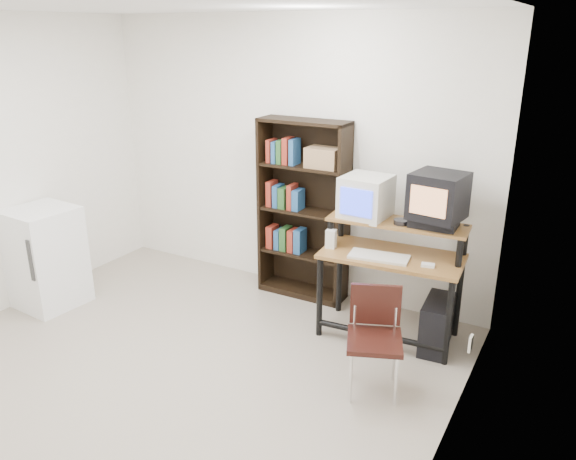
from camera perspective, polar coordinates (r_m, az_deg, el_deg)
The scene contains 18 objects.
floor at distance 4.40m, azimuth -13.22°, elevation -14.77°, with size 4.00×4.00×0.01m, color #B1A492.
ceiling at distance 3.66m, azimuth -16.59°, elevation 21.39°, with size 4.00×4.00×0.01m, color white.
back_wall at distance 5.39m, azimuth 0.07°, elevation 7.41°, with size 4.00×0.01×2.60m, color white.
right_wall at distance 2.89m, azimuth 15.53°, elevation -4.35°, with size 0.01×4.00×2.60m, color white.
computer_desk at distance 4.64m, azimuth 10.53°, elevation -3.01°, with size 1.17×0.65×0.98m.
crt_monitor at distance 4.67m, azimuth 7.92°, elevation 3.34°, with size 0.39×0.40×0.35m.
vcr at distance 4.56m, azimuth 14.59°, elevation 0.69°, with size 0.36×0.26×0.08m, color black.
crt_tv at distance 4.50m, azimuth 15.01°, elevation 3.36°, with size 0.43×0.43×0.36m.
cd_spindle at distance 4.56m, azimuth 11.42°, elevation 0.74°, with size 0.12×0.12×0.05m, color #26262B.
keyboard at distance 4.52m, azimuth 9.22°, elevation -2.78°, with size 0.47×0.21×0.04m, color beige.
mousepad at distance 4.45m, azimuth 14.14°, elevation -3.72°, with size 0.22×0.18×0.01m, color black.
mouse at distance 4.43m, azimuth 14.03°, elevation -3.54°, with size 0.10×0.06×0.03m, color white.
desk_speaker at distance 4.66m, azimuth 4.39°, elevation -0.98°, with size 0.08×0.07×0.17m, color beige.
pc_tower at distance 4.73m, azimuth 14.84°, elevation -9.25°, with size 0.20×0.45×0.42m, color black.
school_chair at distance 4.04m, azimuth 8.81°, elevation -9.95°, with size 0.49×0.49×0.75m.
bookshelf at distance 5.26m, azimuth 1.65°, elevation 2.30°, with size 0.85×0.29×1.70m.
mini_fridge at distance 5.64m, azimuth -23.38°, elevation -2.56°, with size 0.59×0.60×0.93m.
wall_outlet at distance 4.35m, azimuth 18.05°, elevation -10.90°, with size 0.02×0.08×0.12m, color beige.
Camera 1 is at (2.57, -2.59, 2.44)m, focal length 35.00 mm.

